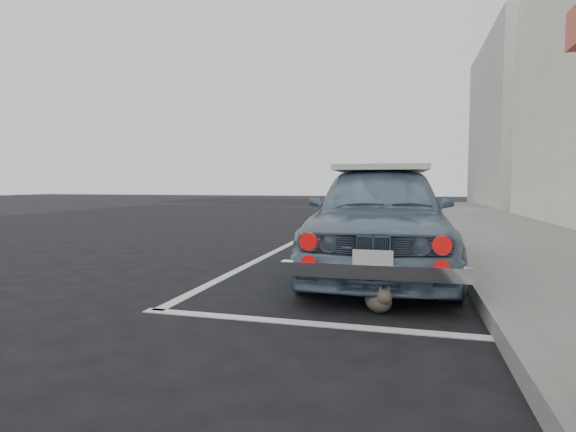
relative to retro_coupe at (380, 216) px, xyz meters
name	(u,v)px	position (x,y,z in m)	size (l,w,h in m)	color
ground	(272,304)	(-0.86, -1.83, -0.70)	(80.00, 80.00, 0.00)	black
building_far	(521,124)	(5.49, 18.17, 3.30)	(3.50, 10.00, 8.00)	#B1ABA0
pline_rear	(314,324)	(-0.36, -2.33, -0.70)	(3.00, 0.12, 0.01)	silver
pline_front	(376,233)	(-0.36, 4.67, -0.70)	(3.00, 0.12, 0.01)	silver
pline_side	(274,252)	(-1.76, 1.17, -0.70)	(0.12, 7.00, 0.01)	silver
retro_coupe	(380,216)	(0.00, 0.00, 0.00)	(1.78, 4.14, 1.39)	slate
cat	(379,299)	(0.11, -1.86, -0.58)	(0.33, 0.47, 0.26)	#736358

